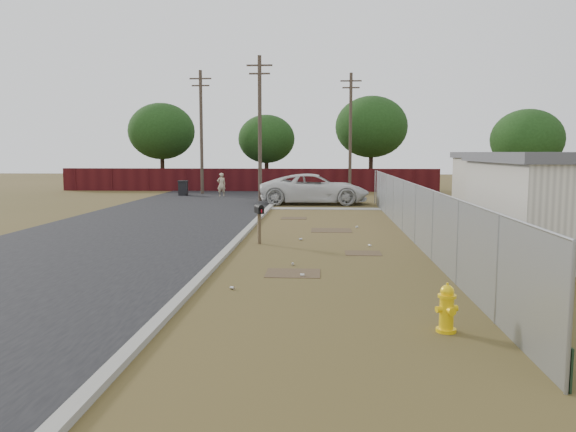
# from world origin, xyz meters

# --- Properties ---
(ground) EXTENTS (120.00, 120.00, 0.00)m
(ground) POSITION_xyz_m (0.00, 0.00, 0.00)
(ground) COLOR brown
(ground) RESTS_ON ground
(street) EXTENTS (15.10, 60.00, 0.12)m
(street) POSITION_xyz_m (-6.76, 8.05, 0.02)
(street) COLOR black
(street) RESTS_ON ground
(chainlink_fence) EXTENTS (0.10, 27.06, 2.02)m
(chainlink_fence) POSITION_xyz_m (3.12, 1.03, 0.80)
(chainlink_fence) COLOR gray
(chainlink_fence) RESTS_ON ground
(privacy_fence) EXTENTS (30.00, 0.12, 1.80)m
(privacy_fence) POSITION_xyz_m (-6.00, 25.00, 0.90)
(privacy_fence) COLOR #3F0D10
(privacy_fence) RESTS_ON ground
(utility_poles) EXTENTS (12.60, 8.24, 9.00)m
(utility_poles) POSITION_xyz_m (-3.67, 20.67, 4.69)
(utility_poles) COLOR #493A30
(utility_poles) RESTS_ON ground
(houses) EXTENTS (9.30, 17.24, 3.10)m
(houses) POSITION_xyz_m (9.70, 3.13, 1.56)
(houses) COLOR silver
(houses) RESTS_ON ground
(horizon_trees) EXTENTS (33.32, 31.94, 7.78)m
(horizon_trees) POSITION_xyz_m (0.84, 23.56, 4.63)
(horizon_trees) COLOR black
(horizon_trees) RESTS_ON ground
(fire_hydrant) EXTENTS (0.43, 0.43, 0.87)m
(fire_hydrant) POSITION_xyz_m (2.11, -9.54, 0.41)
(fire_hydrant) COLOR yellow
(fire_hydrant) RESTS_ON ground
(mailbox) EXTENTS (0.39, 0.58, 1.35)m
(mailbox) POSITION_xyz_m (-2.19, -0.42, 1.06)
(mailbox) COLOR brown
(mailbox) RESTS_ON ground
(pickup_truck) EXTENTS (6.56, 3.15, 1.80)m
(pickup_truck) POSITION_xyz_m (-0.56, 14.47, 0.90)
(pickup_truck) COLOR silver
(pickup_truck) RESTS_ON ground
(pedestrian) EXTENTS (0.71, 0.59, 1.65)m
(pedestrian) POSITION_xyz_m (-7.13, 19.62, 0.83)
(pedestrian) COLOR tan
(pedestrian) RESTS_ON ground
(trash_bin) EXTENTS (0.78, 0.77, 1.07)m
(trash_bin) POSITION_xyz_m (-10.02, 20.29, 0.55)
(trash_bin) COLOR black
(trash_bin) RESTS_ON ground
(scattered_litter) EXTENTS (3.71, 10.77, 0.07)m
(scattered_litter) POSITION_xyz_m (-0.24, -2.09, 0.04)
(scattered_litter) COLOR silver
(scattered_litter) RESTS_ON ground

